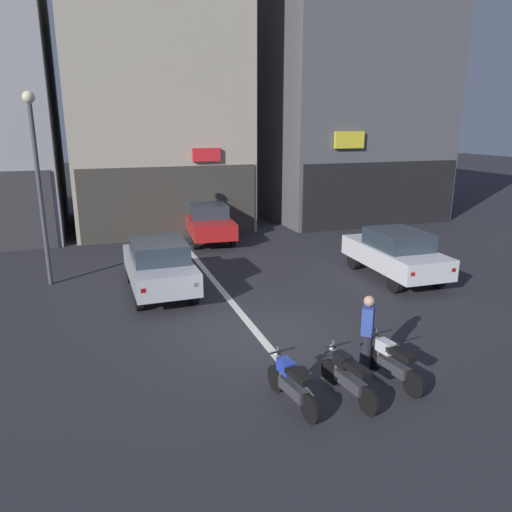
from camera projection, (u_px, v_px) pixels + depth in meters
The scene contains 12 objects.
ground_plane at pixel (257, 334), 11.74m from camera, with size 120.00×120.00×0.00m, color #2B2B30.
lane_centre_line at pixel (203, 267), 17.20m from camera, with size 0.20×18.00×0.01m, color silver.
building_mid_block at pixel (152, 78), 23.26m from camera, with size 8.09×8.18×14.31m.
building_far_right at pixel (338, 99), 26.70m from camera, with size 8.85×9.83×12.69m.
car_silver_crossing_near at pixel (159, 264), 14.40m from camera, with size 1.80×4.11×1.64m.
car_white_parked_kerbside at pixel (395, 252), 15.76m from camera, with size 1.90×4.16×1.64m.
car_red_down_street at pixel (208, 221), 20.86m from camera, with size 2.09×4.23×1.64m.
street_lamp at pixel (37, 169), 14.40m from camera, with size 0.36×0.36×5.91m.
motorcycle_blue_row_leftmost at pixel (292, 383), 8.62m from camera, with size 0.55×1.66×0.98m.
motorcycle_black_row_left_mid at pixel (348, 376), 8.86m from camera, with size 0.55×1.66×0.98m.
motorcycle_white_row_centre at pixel (392, 362), 9.40m from camera, with size 0.55×1.66×0.98m.
person_by_motorcycles at pixel (367, 334), 9.72m from camera, with size 0.40×0.42×1.67m.
Camera 1 is at (-3.56, -10.20, 4.97)m, focal length 33.51 mm.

